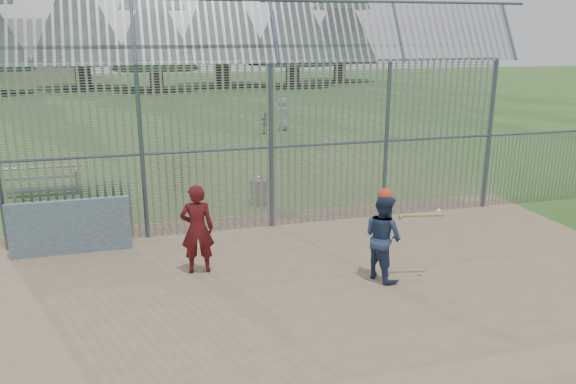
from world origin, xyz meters
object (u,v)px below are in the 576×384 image
object	(u,v)px
dugout_wall	(70,227)
trash_can	(259,191)
batter	(383,237)
bleacher	(28,180)
onlooker	(197,229)

from	to	relation	value
dugout_wall	trash_can	bearing A→B (deg)	27.99
batter	bleacher	world-z (taller)	batter
bleacher	batter	bearing A→B (deg)	-47.86
dugout_wall	batter	size ratio (longest dim) A/B	1.47
dugout_wall	onlooker	xyz separation A→B (m)	(2.52, -1.70, 0.30)
bleacher	dugout_wall	bearing A→B (deg)	-72.75
onlooker	trash_can	xyz separation A→B (m)	(2.19, 4.21, -0.54)
dugout_wall	onlooker	world-z (taller)	onlooker
batter	trash_can	size ratio (longest dim) A/B	2.07
trash_can	bleacher	xyz separation A→B (m)	(-6.40, 2.93, 0.03)
onlooker	trash_can	bearing A→B (deg)	-112.52
dugout_wall	onlooker	bearing A→B (deg)	-34.00
dugout_wall	trash_can	xyz separation A→B (m)	(4.71, 2.51, -0.24)
trash_can	bleacher	world-z (taller)	trash_can
dugout_wall	batter	xyz separation A→B (m)	(5.92, -2.96, 0.25)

